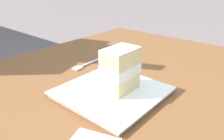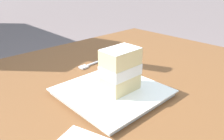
{
  "view_description": "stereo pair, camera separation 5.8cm",
  "coord_description": "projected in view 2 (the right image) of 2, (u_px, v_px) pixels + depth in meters",
  "views": [
    {
      "loc": [
        0.46,
        0.39,
        1.05
      ],
      "look_at": [
        0.05,
        0.05,
        0.82
      ],
      "focal_mm": 35.04,
      "sensor_mm": 36.0,
      "label": 1
    },
    {
      "loc": [
        0.42,
        0.44,
        1.05
      ],
      "look_at": [
        0.05,
        0.05,
        0.82
      ],
      "focal_mm": 35.04,
      "sensor_mm": 36.0,
      "label": 2
    }
  ],
  "objects": [
    {
      "name": "patio_table",
      "position": [
        113.0,
        112.0,
        0.72
      ],
      "size": [
        1.27,
        0.94,
        0.74
      ],
      "color": "brown",
      "rests_on": "ground"
    },
    {
      "name": "dessert_fork",
      "position": [
        95.0,
        63.0,
        0.83
      ],
      "size": [
        0.17,
        0.03,
        0.01
      ],
      "color": "silver",
      "rests_on": "patio_table"
    },
    {
      "name": "dessert_plate",
      "position": [
        112.0,
        92.0,
        0.61
      ],
      "size": [
        0.26,
        0.26,
        0.02
      ],
      "color": "white",
      "rests_on": "patio_table"
    },
    {
      "name": "cake_slice",
      "position": [
        120.0,
        70.0,
        0.58
      ],
      "size": [
        0.1,
        0.07,
        0.12
      ],
      "color": "#EAD18C",
      "rests_on": "dessert_plate"
    }
  ]
}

